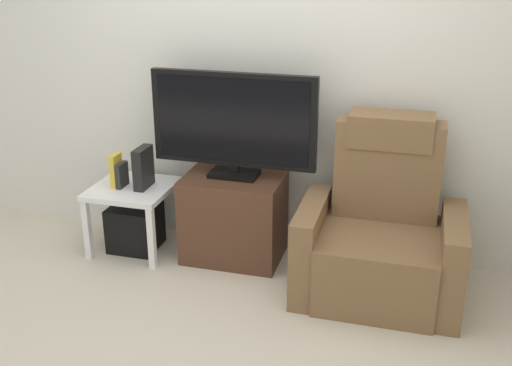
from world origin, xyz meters
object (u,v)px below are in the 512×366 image
(book_leftmost, at_px, (116,170))
(game_console, at_px, (143,168))
(recliner_armchair, at_px, (381,235))
(side_table, at_px, (133,196))
(tv_stand, at_px, (234,217))
(television, at_px, (233,123))
(subwoofer_box, at_px, (135,227))
(book_middle, at_px, (122,175))

(book_leftmost, distance_m, game_console, 0.19)
(recliner_armchair, height_order, side_table, recliner_armchair)
(tv_stand, distance_m, television, 0.66)
(side_table, bearing_deg, television, 6.04)
(recliner_armchair, relative_size, side_table, 2.00)
(television, distance_m, subwoofer_box, 1.08)
(side_table, distance_m, book_leftmost, 0.21)
(side_table, distance_m, game_console, 0.23)
(book_middle, bearing_deg, side_table, 18.80)
(tv_stand, bearing_deg, subwoofer_box, -175.46)
(recliner_armchair, bearing_deg, side_table, 168.23)
(television, bearing_deg, tv_stand, -90.00)
(book_leftmost, xyz_separation_m, book_middle, (0.04, 0.00, -0.03))
(game_console, bearing_deg, television, 6.00)
(recliner_armchair, xyz_separation_m, side_table, (-1.71, 0.12, 0.02))
(tv_stand, bearing_deg, book_middle, -174.34)
(book_middle, bearing_deg, recliner_armchair, -3.11)
(television, bearing_deg, subwoofer_box, -173.96)
(book_middle, bearing_deg, book_leftmost, 180.00)
(subwoofer_box, xyz_separation_m, book_leftmost, (-0.10, -0.02, 0.42))
(tv_stand, height_order, book_leftmost, book_leftmost)
(subwoofer_box, bearing_deg, side_table, 56.31)
(recliner_armchair, height_order, book_leftmost, recliner_armchair)
(tv_stand, distance_m, game_console, 0.70)
(tv_stand, xyz_separation_m, game_console, (-0.63, -0.05, 0.31))
(television, xyz_separation_m, game_console, (-0.63, -0.07, -0.35))
(television, relative_size, book_leftmost, 4.79)
(game_console, bearing_deg, recliner_armchair, -4.45)
(tv_stand, bearing_deg, game_console, -175.72)
(tv_stand, distance_m, subwoofer_box, 0.73)
(subwoofer_box, height_order, book_middle, book_middle)
(recliner_armchair, distance_m, game_console, 1.65)
(subwoofer_box, distance_m, game_console, 0.46)
(tv_stand, distance_m, recliner_armchair, 1.01)
(tv_stand, height_order, game_console, game_console)
(side_table, bearing_deg, tv_stand, 4.54)
(television, height_order, book_middle, television)
(television, xyz_separation_m, subwoofer_box, (-0.72, -0.08, -0.80))
(recliner_armchair, distance_m, book_middle, 1.78)
(game_console, bearing_deg, side_table, -173.66)
(television, bearing_deg, side_table, -173.96)
(book_leftmost, bearing_deg, recliner_armchair, -3.04)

